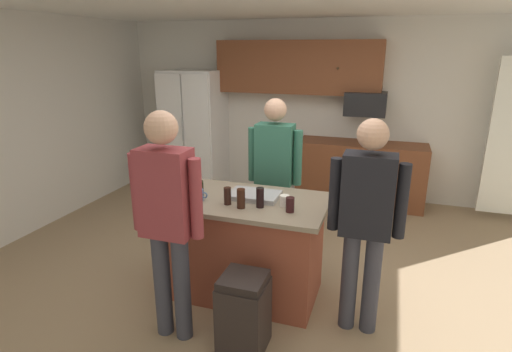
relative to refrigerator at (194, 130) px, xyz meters
name	(u,v)px	position (x,y,z in m)	size (l,w,h in m)	color
floor	(273,281)	(2.00, -2.38, -0.94)	(7.04, 7.04, 0.00)	#937A5B
back_wall	(325,110)	(2.00, 0.42, 0.36)	(6.40, 0.10, 2.60)	silver
side_wall_left	(1,131)	(-1.20, -2.38, 0.36)	(0.10, 5.60, 2.60)	silver
cabinet_run_upper	(298,67)	(1.60, 0.22, 0.99)	(2.40, 0.38, 0.75)	brown
cabinet_run_lower	(360,173)	(2.60, 0.10, -0.49)	(1.80, 0.63, 0.90)	brown
refrigerator	(194,130)	(0.00, 0.00, 0.00)	(0.89, 0.76, 1.87)	white
microwave_over_range	(366,104)	(2.60, 0.12, 0.51)	(0.56, 0.40, 0.32)	black
kitchen_island	(246,246)	(1.81, -2.64, -0.47)	(1.43, 0.84, 0.93)	brown
person_guest_right	(275,169)	(1.86, -1.87, 0.06)	(0.57, 0.23, 1.72)	#232D4C
person_elder_center	(167,213)	(1.48, -3.37, 0.11)	(0.57, 0.24, 1.79)	#383842
person_guest_by_door	(366,215)	(2.85, -2.83, 0.06)	(0.57, 0.23, 1.72)	#383842
glass_stout_tall	(200,188)	(1.40, -2.69, 0.06)	(0.07, 0.07, 0.14)	black
tumbler_amber	(228,196)	(1.71, -2.80, 0.07)	(0.06, 0.06, 0.15)	black
glass_dark_ale	(290,205)	(2.25, -2.80, 0.05)	(0.07, 0.07, 0.12)	black
mug_ceramic_white	(285,201)	(2.19, -2.69, 0.04)	(0.12, 0.08, 0.09)	white
mug_blue_stoneware	(199,195)	(1.44, -2.80, 0.04)	(0.13, 0.09, 0.10)	#4C6B99
glass_pilsner	(241,199)	(1.85, -2.84, 0.07)	(0.07, 0.07, 0.16)	#321A10
glass_short_whisky	(260,198)	(1.99, -2.78, 0.08)	(0.07, 0.07, 0.17)	black
serving_tray	(254,195)	(1.88, -2.57, 0.01)	(0.44, 0.30, 0.04)	#B7B7BC
trash_bin	(244,313)	(2.05, -3.34, -0.63)	(0.34, 0.34, 0.61)	black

